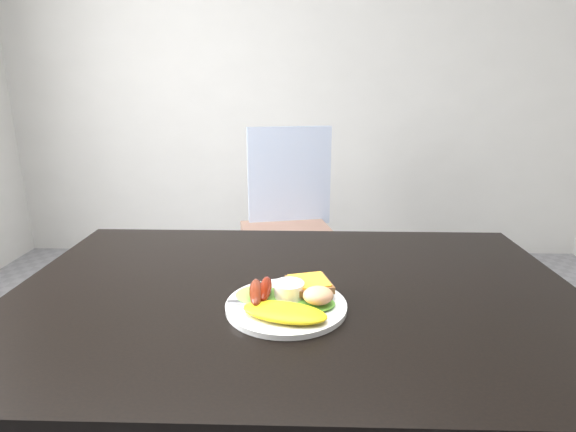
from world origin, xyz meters
TOP-DOWN VIEW (x-y plane):
  - room_back_panel at (0.00, 2.25)m, footprint 4.00×0.04m
  - dining_table at (0.00, 0.00)m, footprint 1.20×0.80m
  - dining_chair at (-0.05, 1.24)m, footprint 0.52×0.52m
  - person at (0.14, 0.74)m, footprint 0.64×0.53m
  - plate at (-0.02, -0.09)m, footprint 0.23×0.23m
  - lettuce_left at (-0.07, -0.06)m, footprint 0.12×0.11m
  - lettuce_right at (0.04, -0.10)m, footprint 0.08×0.08m
  - omelette at (-0.02, -0.14)m, footprint 0.17×0.11m
  - sausage_a at (-0.07, -0.08)m, footprint 0.04×0.11m
  - sausage_b at (-0.06, -0.07)m, footprint 0.03×0.10m
  - ramekin at (-0.01, -0.07)m, footprint 0.06×0.06m
  - toast_a at (0.01, -0.03)m, footprint 0.09×0.09m
  - toast_b at (0.03, -0.04)m, footprint 0.10×0.10m
  - potato_salad at (0.04, -0.10)m, footprint 0.07×0.07m
  - fork at (-0.05, -0.09)m, footprint 0.15×0.02m

SIDE VIEW (x-z plane):
  - dining_chair at x=-0.05m, z-range 0.42..0.48m
  - dining_table at x=0.00m, z-range 0.71..0.75m
  - plate at x=-0.02m, z-range 0.75..0.76m
  - fork at x=-0.05m, z-range 0.76..0.77m
  - lettuce_right at x=0.04m, z-range 0.76..0.77m
  - lettuce_left at x=-0.07m, z-range 0.76..0.77m
  - person at x=0.14m, z-range 0.00..1.53m
  - toast_a at x=0.01m, z-range 0.76..0.77m
  - omelette at x=-0.02m, z-range 0.76..0.78m
  - ramekin at x=-0.01m, z-range 0.76..0.80m
  - toast_b at x=0.03m, z-range 0.77..0.79m
  - sausage_a at x=-0.07m, z-range 0.77..0.80m
  - sausage_b at x=-0.06m, z-range 0.77..0.80m
  - potato_salad at x=0.04m, z-range 0.77..0.80m
  - room_back_panel at x=0.00m, z-range 0.00..2.70m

